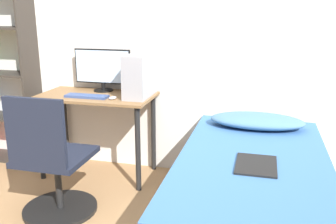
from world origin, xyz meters
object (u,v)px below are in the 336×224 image
at_px(keyboard, 87,96).
at_px(pc_tower, 140,75).
at_px(office_chair, 53,171).
at_px(monitor, 103,69).
at_px(bed, 251,197).

xyz_separation_m(keyboard, pc_tower, (0.42, 0.15, 0.17)).
xyz_separation_m(office_chair, monitor, (0.01, 0.91, 0.59)).
xyz_separation_m(monitor, keyboard, (-0.03, -0.28, -0.19)).
bearing_deg(office_chair, bed, 4.14).
relative_size(monitor, keyboard, 1.43).
relative_size(office_chair, monitor, 1.74).
relative_size(keyboard, pc_tower, 0.90).
distance_m(bed, monitor, 1.72).
distance_m(office_chair, pc_tower, 1.05).
height_order(office_chair, keyboard, office_chair).
distance_m(office_chair, monitor, 1.08).
relative_size(bed, monitor, 3.45).
relative_size(monitor, pc_tower, 1.29).
relative_size(bed, keyboard, 4.95).
bearing_deg(monitor, bed, -30.50).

